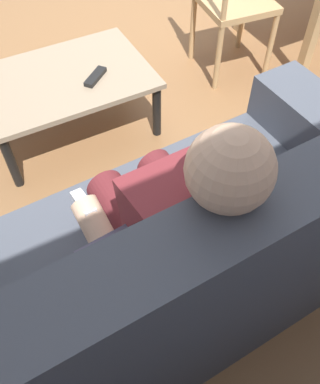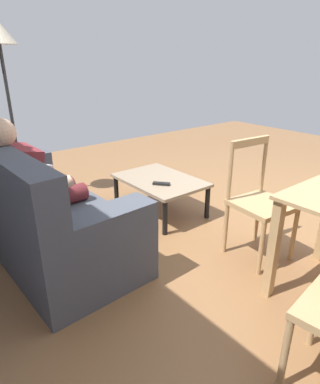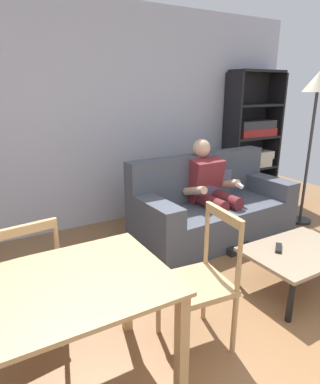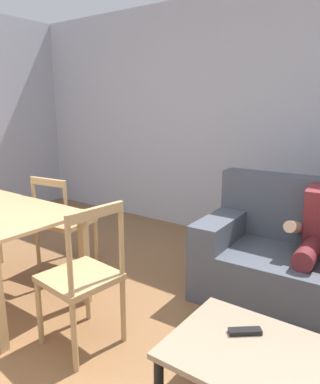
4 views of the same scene
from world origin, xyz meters
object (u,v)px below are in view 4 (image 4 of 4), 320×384
at_px(dining_chair_facing_couch, 83,278).
at_px(tv_remote, 245,331).
at_px(dining_chair_near_wall, 64,223).
at_px(coffee_table, 265,363).

bearing_deg(dining_chair_facing_couch, tv_remote, 11.17).
relative_size(tv_remote, dining_chair_facing_couch, 0.18).
height_order(dining_chair_near_wall, dining_chair_facing_couch, dining_chair_facing_couch).
bearing_deg(dining_chair_facing_couch, dining_chair_near_wall, 145.70).
relative_size(dining_chair_near_wall, dining_chair_facing_couch, 0.94).
bearing_deg(coffee_table, tv_remote, 145.57).
height_order(coffee_table, dining_chair_near_wall, dining_chair_near_wall).
bearing_deg(tv_remote, dining_chair_near_wall, 36.90).
bearing_deg(tv_remote, dining_chair_facing_couch, 61.70).
xyz_separation_m(dining_chair_near_wall, dining_chair_facing_couch, (1.00, -0.68, 0.01)).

